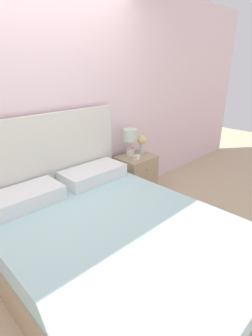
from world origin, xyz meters
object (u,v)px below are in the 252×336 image
Objects in this scene: nightstand at (136,178)px; table_lamp at (130,137)px; alarm_clock at (137,158)px; flower_vase at (142,142)px; bed at (112,244)px.

nightstand is 0.55m from table_lamp.
nightstand is 6.81× the size of alarm_clock.
table_lamp is 3.93× the size of alarm_clock.
alarm_clock is (-0.07, -0.19, -0.21)m from table_lamp.
table_lamp is 0.20m from flower_vase.
flower_vase reaches higher than alarm_clock.
bed reaches higher than nightstand.
table_lamp reaches higher than alarm_clock.
alarm_clock is at bearing 34.00° from bed.
flower_vase is (1.28, 0.84, 0.48)m from bed.
alarm_clock is (-0.25, -0.14, -0.12)m from flower_vase.
bed is 6.27× the size of table_lamp.
bed is 1.60m from flower_vase.
flower_vase is at bearing 33.14° from bed.
flower_vase is at bearing 29.37° from alarm_clock.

